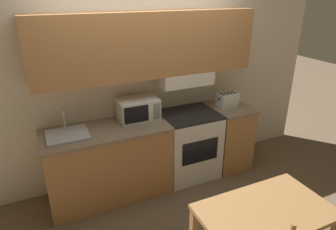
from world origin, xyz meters
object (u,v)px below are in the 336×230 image
stove_range (188,144)px  toaster (227,99)px  microwave (138,109)px  dining_table (264,222)px  sink_basin (67,134)px

stove_range → toaster: 0.79m
microwave → dining_table: (0.41, -1.81, -0.38)m
toaster → sink_basin: sink_basin is taller
microwave → sink_basin: bearing=-172.0°
toaster → sink_basin: bearing=-179.2°
stove_range → toaster: size_ratio=3.25×
stove_range → microwave: bearing=169.9°
microwave → toaster: bearing=-4.3°
microwave → sink_basin: 0.86m
sink_basin → stove_range: bearing=0.2°
microwave → dining_table: microwave is taller
toaster → dining_table: 1.93m
stove_range → microwave: (-0.64, 0.11, 0.57)m
stove_range → toaster: toaster is taller
microwave → dining_table: 1.89m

